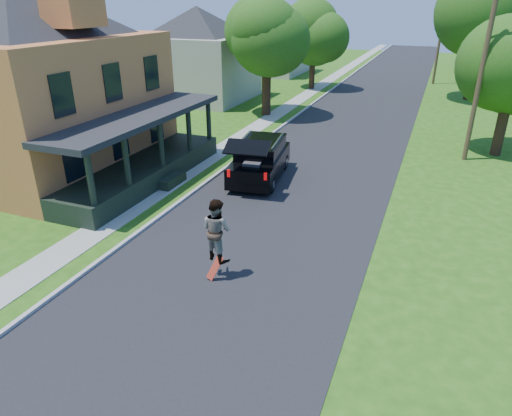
% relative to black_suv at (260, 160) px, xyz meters
% --- Properties ---
extents(ground, '(140.00, 140.00, 0.00)m').
position_rel_black_suv_xyz_m(ground, '(2.01, -8.29, -0.92)').
color(ground, '#225010').
rests_on(ground, ground).
extents(street, '(8.00, 120.00, 0.02)m').
position_rel_black_suv_xyz_m(street, '(2.01, 11.71, -0.92)').
color(street, black).
rests_on(street, ground).
extents(curb, '(0.15, 120.00, 0.12)m').
position_rel_black_suv_xyz_m(curb, '(-2.04, 11.71, -0.92)').
color(curb, '#9D9D98').
rests_on(curb, ground).
extents(sidewalk, '(1.30, 120.00, 0.03)m').
position_rel_black_suv_xyz_m(sidewalk, '(-3.59, 11.71, -0.92)').
color(sidewalk, gray).
rests_on(sidewalk, ground).
extents(front_walk, '(6.50, 1.20, 0.03)m').
position_rel_black_suv_xyz_m(front_walk, '(-7.49, -2.29, -0.92)').
color(front_walk, gray).
rests_on(front_walk, ground).
extents(main_house, '(15.56, 15.56, 10.10)m').
position_rel_black_suv_xyz_m(main_house, '(-10.79, -2.29, 4.00)').
color(main_house, '#DF7541').
rests_on(main_house, ground).
extents(neighbor_house_mid, '(12.78, 12.78, 8.30)m').
position_rel_black_suv_xyz_m(neighbor_house_mid, '(-11.49, 15.71, 3.27)').
color(neighbor_house_mid, '#A9A296').
rests_on(neighbor_house_mid, ground).
extents(neighbor_house_far, '(12.78, 12.78, 8.30)m').
position_rel_black_suv_xyz_m(neighbor_house_far, '(-11.49, 31.71, 3.27)').
color(neighbor_house_far, '#A9A296').
rests_on(neighbor_house_far, ground).
extents(black_suv, '(2.61, 5.37, 2.41)m').
position_rel_black_suv_xyz_m(black_suv, '(0.00, 0.00, 0.00)').
color(black_suv, black).
rests_on(black_suv, ground).
extents(skateboarder, '(1.13, 1.01, 1.94)m').
position_rel_black_suv_xyz_m(skateboarder, '(1.79, -8.14, 0.62)').
color(skateboarder, black).
rests_on(skateboarder, ground).
extents(skateboard, '(0.53, 0.27, 0.84)m').
position_rel_black_suv_xyz_m(skateboard, '(1.86, -8.48, -0.50)').
color(skateboard, red).
rests_on(skateboard, ground).
extents(tree_left_mid, '(6.31, 5.98, 8.75)m').
position_rel_black_suv_xyz_m(tree_left_mid, '(-4.31, 12.26, 4.83)').
color(tree_left_mid, black).
rests_on(tree_left_mid, ground).
extents(tree_left_far, '(7.13, 7.26, 8.30)m').
position_rel_black_suv_xyz_m(tree_left_far, '(-4.01, 23.66, 4.35)').
color(tree_left_far, black).
rests_on(tree_left_far, ground).
extents(tree_right_mid, '(6.43, 6.35, 10.35)m').
position_rel_black_suv_xyz_m(tree_right_mid, '(9.44, 23.76, 6.07)').
color(tree_right_mid, black).
rests_on(tree_right_mid, ground).
extents(tree_right_far, '(5.63, 5.66, 7.49)m').
position_rel_black_suv_xyz_m(tree_right_far, '(10.64, 42.13, 3.83)').
color(tree_right_far, black).
rests_on(tree_right_far, ground).
extents(utility_pole_near, '(1.49, 0.26, 8.59)m').
position_rel_black_suv_xyz_m(utility_pole_near, '(9.01, 6.57, 3.51)').
color(utility_pole_near, '#412B1E').
rests_on(utility_pole_near, ground).
extents(utility_pole_far, '(1.51, 0.27, 9.16)m').
position_rel_black_suv_xyz_m(utility_pole_far, '(6.51, 30.83, 3.79)').
color(utility_pole_far, '#412B1E').
rests_on(utility_pole_far, ground).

